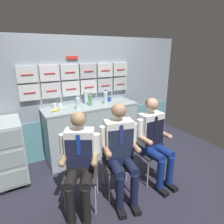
{
  "coord_description": "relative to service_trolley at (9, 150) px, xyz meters",
  "views": [
    {
      "loc": [
        -1.29,
        -1.96,
        1.91
      ],
      "look_at": [
        -0.03,
        0.28,
        1.08
      ],
      "focal_mm": 30.95,
      "sensor_mm": 36.0,
      "label": 1
    }
  ],
  "objects": [
    {
      "name": "water_bottle_blue_cap",
      "position": [
        1.66,
        0.11,
        0.58
      ],
      "size": [
        0.07,
        0.07,
        0.25
      ],
      "color": "#AADBE6",
      "rests_on": "galley_counter"
    },
    {
      "name": "service_trolley",
      "position": [
        0.0,
        0.0,
        0.0
      ],
      "size": [
        0.4,
        0.65,
        0.96
      ],
      "color": "black",
      "rests_on": "ground"
    },
    {
      "name": "paper_cup_tan",
      "position": [
        0.87,
        0.27,
        0.49
      ],
      "size": [
        0.07,
        0.07,
        0.06
      ],
      "color": "white",
      "rests_on": "galley_counter"
    },
    {
      "name": "espresso_cup_small",
      "position": [
        0.77,
        0.28,
        0.5
      ],
      "size": [
        0.06,
        0.06,
        0.08
      ],
      "color": "silver",
      "rests_on": "galley_counter"
    },
    {
      "name": "folding_chair_left",
      "position": [
        0.79,
        -0.89,
        0.02
      ],
      "size": [
        0.54,
        0.54,
        0.86
      ],
      "color": "#A8AAAF",
      "rests_on": "ground"
    },
    {
      "name": "water_bottle_short",
      "position": [
        1.1,
        0.03,
        0.57
      ],
      "size": [
        0.07,
        0.07,
        0.23
      ],
      "color": "silver",
      "rests_on": "galley_counter"
    },
    {
      "name": "crew_member_center",
      "position": [
        1.26,
        -1.06,
        0.2
      ],
      "size": [
        0.52,
        0.67,
        1.29
      ],
      "color": "black",
      "rests_on": "ground"
    },
    {
      "name": "ground",
      "position": [
        1.37,
        -0.98,
        -0.53
      ],
      "size": [
        4.8,
        4.8,
        0.04
      ],
      "primitive_type": "cube",
      "color": "#272634"
    },
    {
      "name": "coffee_cup_spare",
      "position": [
        1.8,
        0.23,
        0.5
      ],
      "size": [
        0.07,
        0.07,
        0.08
      ],
      "color": "navy",
      "rests_on": "galley_counter"
    },
    {
      "name": "galley_bulkhead",
      "position": [
        1.36,
        0.39,
        0.55
      ],
      "size": [
        4.2,
        0.14,
        2.15
      ],
      "color": "#8D99A5",
      "rests_on": "ground"
    },
    {
      "name": "galley_counter",
      "position": [
        1.37,
        0.11,
        -0.03
      ],
      "size": [
        1.68,
        0.53,
        0.97
      ],
      "color": "#A3B3B6",
      "rests_on": "ground"
    },
    {
      "name": "folding_chair_right",
      "position": [
        1.86,
        -0.85,
        0.02
      ],
      "size": [
        0.41,
        0.41,
        0.86
      ],
      "color": "#A8AAAF",
      "rests_on": "ground"
    },
    {
      "name": "snack_banana",
      "position": [
        0.74,
        0.08,
        0.48
      ],
      "size": [
        0.17,
        0.1,
        0.04
      ],
      "color": "yellow",
      "rests_on": "galley_counter"
    },
    {
      "name": "sparkling_bottle_green",
      "position": [
        1.36,
        0.12,
        0.57
      ],
      "size": [
        0.06,
        0.06,
        0.23
      ],
      "color": "#519851",
      "rests_on": "galley_counter"
    },
    {
      "name": "folding_chair_center",
      "position": [
        1.3,
        -0.91,
        0.02
      ],
      "size": [
        0.48,
        0.48,
        0.86
      ],
      "color": "#A8AAAF",
      "rests_on": "ground"
    },
    {
      "name": "water_bottle_clear",
      "position": [
        1.34,
        0.28,
        0.59
      ],
      "size": [
        0.06,
        0.06,
        0.28
      ],
      "color": "silver",
      "rests_on": "galley_counter"
    },
    {
      "name": "crew_member_right",
      "position": [
        1.86,
        -1.01,
        0.19
      ],
      "size": [
        0.49,
        0.61,
        1.27
      ],
      "color": "black",
      "rests_on": "ground"
    },
    {
      "name": "crew_member_left",
      "position": [
        0.71,
        -1.03,
        0.17
      ],
      "size": [
        0.57,
        0.66,
        1.25
      ],
      "color": "black",
      "rests_on": "ground"
    }
  ]
}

